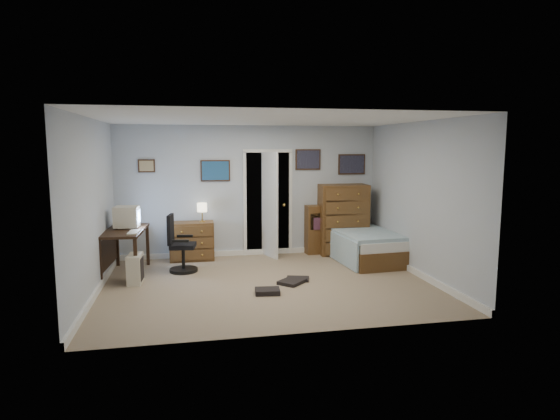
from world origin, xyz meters
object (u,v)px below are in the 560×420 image
at_px(bed, 362,244).
at_px(computer_desk, 120,240).
at_px(low_dresser, 192,241).
at_px(tall_dresser, 343,219).
at_px(office_chair, 180,250).

bearing_deg(bed, computer_desk, 178.67).
height_order(computer_desk, bed, computer_desk).
relative_size(low_dresser, tall_dresser, 0.59).
distance_m(tall_dresser, bed, 0.72).
xyz_separation_m(computer_desk, low_dresser, (1.17, 0.79, -0.22)).
bearing_deg(low_dresser, bed, -10.32).
bearing_deg(office_chair, computer_desk, -171.45).
bearing_deg(low_dresser, tall_dresser, 0.06).
xyz_separation_m(low_dresser, tall_dresser, (2.93, -0.02, 0.33)).
bearing_deg(computer_desk, bed, 6.49).
distance_m(office_chair, tall_dresser, 3.24).
distance_m(office_chair, bed, 3.32).
height_order(office_chair, bed, office_chair).
distance_m(low_dresser, bed, 3.16).
xyz_separation_m(office_chair, bed, (3.31, 0.20, -0.09)).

